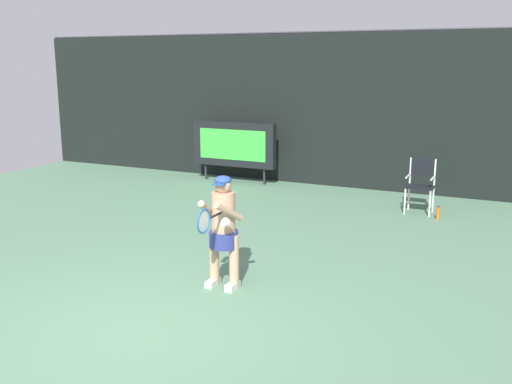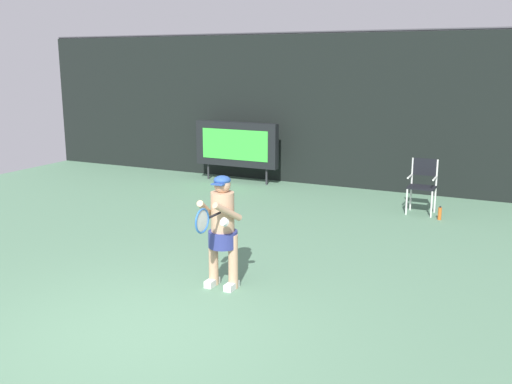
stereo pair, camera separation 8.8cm
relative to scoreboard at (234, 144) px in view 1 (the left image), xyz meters
name	(u,v)px [view 1 (the left image)]	position (x,y,z in m)	size (l,w,h in m)	color
ground	(125,341)	(2.83, -8.06, -0.96)	(18.00, 22.00, 0.03)	slate
backdrop_screen	(353,112)	(2.83, 0.62, 0.86)	(18.00, 0.12, 3.66)	black
scoreboard	(234,144)	(0.00, 0.00, 0.00)	(2.20, 0.21, 1.50)	black
umpire_chair	(421,182)	(4.75, -1.11, -0.33)	(0.52, 0.44, 1.08)	white
water_bottle	(438,213)	(5.16, -1.48, -0.82)	(0.07, 0.07, 0.27)	#D16322
tennis_player	(223,227)	(3.06, -6.24, -0.11)	(0.53, 0.61, 1.52)	white
tennis_racket	(205,221)	(3.12, -6.82, 0.13)	(0.03, 0.60, 0.31)	black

